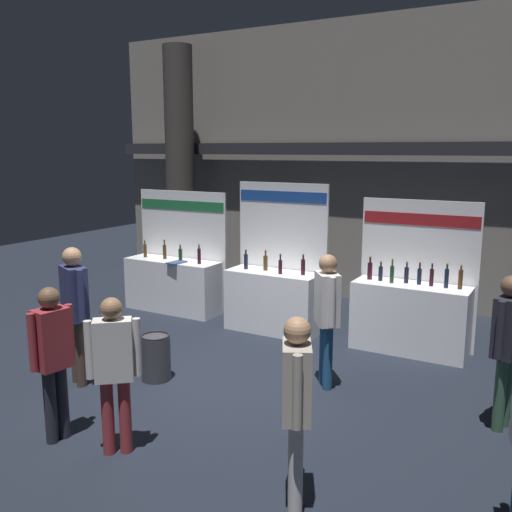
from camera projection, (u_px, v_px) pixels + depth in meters
name	position (u px, v px, depth m)	size (l,w,h in m)	color
ground_plane	(231.00, 381.00, 7.51)	(24.00, 24.00, 0.00)	black
hall_colonnade	(359.00, 164.00, 11.06)	(11.63, 1.26, 5.51)	gray
exhibitor_booth_0	(174.00, 280.00, 10.71)	(1.96, 0.73, 2.25)	white
exhibitor_booth_1	(274.00, 295.00, 9.49)	(1.65, 0.66, 2.48)	white
exhibitor_booth_2	(411.00, 312.00, 8.52)	(1.79, 0.66, 2.28)	white
trash_bin	(156.00, 357.00, 7.50)	(0.39, 0.39, 0.62)	#38383D
visitor_0	(53.00, 352.00, 5.81)	(0.29, 0.50, 1.66)	#23232D
visitor_1	(327.00, 308.00, 7.15)	(0.43, 0.46, 1.74)	navy
visitor_2	(75.00, 302.00, 7.21)	(0.55, 0.39, 1.82)	#47382D
visitor_3	(296.00, 396.00, 4.68)	(0.39, 0.51, 1.70)	silver
visitor_5	(507.00, 339.00, 6.05)	(0.32, 0.52, 1.72)	#33563D
visitor_6	(114.00, 364.00, 5.56)	(0.43, 0.40, 1.62)	maroon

